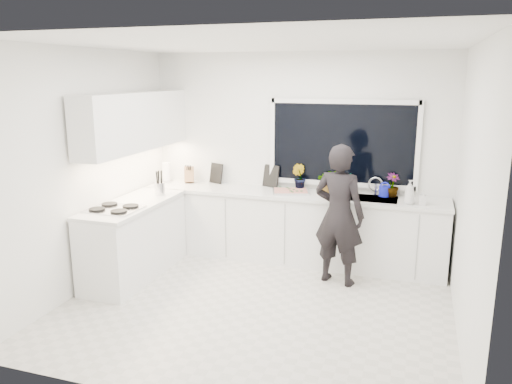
% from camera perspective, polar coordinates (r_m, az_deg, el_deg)
% --- Properties ---
extents(floor, '(4.00, 3.50, 0.02)m').
position_cam_1_polar(floor, '(5.47, 0.04, -12.95)').
color(floor, beige).
rests_on(floor, ground).
extents(wall_back, '(4.00, 0.02, 2.70)m').
position_cam_1_polar(wall_back, '(6.69, 4.72, 4.12)').
color(wall_back, white).
rests_on(wall_back, ground).
extents(wall_left, '(0.02, 3.50, 2.70)m').
position_cam_1_polar(wall_left, '(5.95, -18.73, 2.32)').
color(wall_left, white).
rests_on(wall_left, ground).
extents(wall_right, '(0.02, 3.50, 2.70)m').
position_cam_1_polar(wall_right, '(4.81, 23.45, -0.52)').
color(wall_right, white).
rests_on(wall_right, ground).
extents(ceiling, '(4.00, 3.50, 0.02)m').
position_cam_1_polar(ceiling, '(4.92, 0.04, 16.81)').
color(ceiling, white).
rests_on(ceiling, wall_back).
extents(window, '(1.80, 0.02, 1.00)m').
position_cam_1_polar(window, '(6.52, 9.84, 5.51)').
color(window, black).
rests_on(window, wall_back).
extents(base_cabinets_back, '(3.92, 0.58, 0.88)m').
position_cam_1_polar(base_cabinets_back, '(6.60, 3.94, -4.10)').
color(base_cabinets_back, white).
rests_on(base_cabinets_back, floor).
extents(base_cabinets_left, '(0.58, 1.60, 0.88)m').
position_cam_1_polar(base_cabinets_left, '(6.26, -13.70, -5.44)').
color(base_cabinets_left, white).
rests_on(base_cabinets_left, floor).
extents(countertop_back, '(3.94, 0.62, 0.04)m').
position_cam_1_polar(countertop_back, '(6.47, 3.98, -0.24)').
color(countertop_back, silver).
rests_on(countertop_back, base_cabinets_back).
extents(countertop_left, '(0.62, 1.60, 0.04)m').
position_cam_1_polar(countertop_left, '(6.13, -13.93, -1.36)').
color(countertop_left, silver).
rests_on(countertop_left, base_cabinets_left).
extents(upper_cabinets, '(0.34, 2.10, 0.70)m').
position_cam_1_polar(upper_cabinets, '(6.33, -13.67, 7.84)').
color(upper_cabinets, white).
rests_on(upper_cabinets, wall_left).
extents(sink, '(0.58, 0.42, 0.14)m').
position_cam_1_polar(sink, '(6.33, 13.26, -1.16)').
color(sink, silver).
rests_on(sink, countertop_back).
extents(faucet, '(0.03, 0.03, 0.22)m').
position_cam_1_polar(faucet, '(6.48, 13.50, 0.63)').
color(faucet, silver).
rests_on(faucet, countertop_back).
extents(stovetop, '(0.56, 0.48, 0.03)m').
position_cam_1_polar(stovetop, '(5.85, -15.91, -1.82)').
color(stovetop, black).
rests_on(stovetop, countertop_left).
extents(person, '(0.68, 0.53, 1.66)m').
position_cam_1_polar(person, '(5.84, 9.45, -2.60)').
color(person, black).
rests_on(person, floor).
extents(pizza_tray, '(0.54, 0.46, 0.03)m').
position_cam_1_polar(pizza_tray, '(6.44, 3.97, 0.02)').
color(pizza_tray, silver).
rests_on(pizza_tray, countertop_back).
extents(pizza, '(0.49, 0.41, 0.01)m').
position_cam_1_polar(pizza, '(6.44, 3.98, 0.17)').
color(pizza, '#AE1717').
rests_on(pizza, pizza_tray).
extents(watering_can, '(0.18, 0.18, 0.13)m').
position_cam_1_polar(watering_can, '(6.45, 14.48, 0.09)').
color(watering_can, '#161CCF').
rests_on(watering_can, countertop_back).
extents(paper_towel_roll, '(0.14, 0.14, 0.26)m').
position_cam_1_polar(paper_towel_roll, '(7.20, -10.21, 2.18)').
color(paper_towel_roll, white).
rests_on(paper_towel_roll, countertop_back).
extents(knife_block, '(0.16, 0.14, 0.22)m').
position_cam_1_polar(knife_block, '(7.09, -7.65, 1.94)').
color(knife_block, olive).
rests_on(knife_block, countertop_back).
extents(utensil_crock, '(0.16, 0.16, 0.16)m').
position_cam_1_polar(utensil_crock, '(6.42, -10.94, 0.36)').
color(utensil_crock, '#B7B7BC').
rests_on(utensil_crock, countertop_left).
extents(picture_frame_large, '(0.21, 0.10, 0.28)m').
position_cam_1_polar(picture_frame_large, '(7.02, -4.56, 2.15)').
color(picture_frame_large, black).
rests_on(picture_frame_large, countertop_back).
extents(picture_frame_small, '(0.24, 0.12, 0.30)m').
position_cam_1_polar(picture_frame_small, '(6.76, 1.72, 1.84)').
color(picture_frame_small, black).
rests_on(picture_frame_small, countertop_back).
extents(herb_plants, '(1.42, 0.34, 0.34)m').
position_cam_1_polar(herb_plants, '(6.49, 8.94, 1.25)').
color(herb_plants, '#26662D').
rests_on(herb_plants, countertop_back).
extents(soap_bottles, '(0.27, 0.14, 0.29)m').
position_cam_1_polar(soap_bottles, '(6.12, 17.48, -0.16)').
color(soap_bottles, '#D8BF66').
rests_on(soap_bottles, countertop_back).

